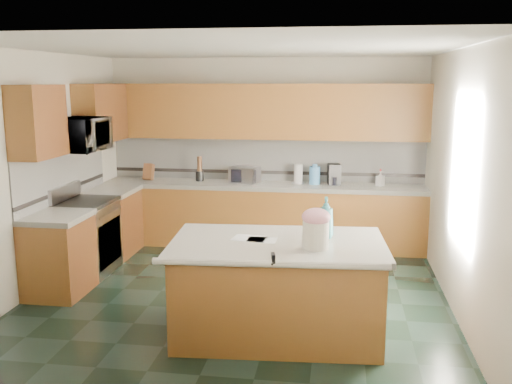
# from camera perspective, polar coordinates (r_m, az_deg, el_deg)

# --- Properties ---
(floor) EXTENTS (4.60, 4.60, 0.00)m
(floor) POSITION_cam_1_polar(r_m,az_deg,el_deg) (6.52, -1.78, -10.27)
(floor) COLOR black
(floor) RESTS_ON ground
(ceiling) EXTENTS (4.60, 4.60, 0.00)m
(ceiling) POSITION_cam_1_polar(r_m,az_deg,el_deg) (6.08, -1.94, 14.17)
(ceiling) COLOR white
(ceiling) RESTS_ON ground
(wall_back) EXTENTS (4.60, 0.04, 2.70)m
(wall_back) POSITION_cam_1_polar(r_m,az_deg,el_deg) (8.43, 0.95, 4.12)
(wall_back) COLOR silver
(wall_back) RESTS_ON ground
(wall_front) EXTENTS (4.60, 0.04, 2.70)m
(wall_front) POSITION_cam_1_polar(r_m,az_deg,el_deg) (3.94, -7.85, -4.05)
(wall_front) COLOR silver
(wall_front) RESTS_ON ground
(wall_left) EXTENTS (0.04, 4.60, 2.70)m
(wall_left) POSITION_cam_1_polar(r_m,az_deg,el_deg) (6.95, -21.05, 1.88)
(wall_left) COLOR silver
(wall_left) RESTS_ON ground
(wall_right) EXTENTS (0.04, 4.60, 2.70)m
(wall_right) POSITION_cam_1_polar(r_m,az_deg,el_deg) (6.19, 19.81, 0.91)
(wall_right) COLOR silver
(wall_right) RESTS_ON ground
(back_base_cab) EXTENTS (4.60, 0.60, 0.86)m
(back_base_cab) POSITION_cam_1_polar(r_m,az_deg,el_deg) (8.28, 0.64, -2.48)
(back_base_cab) COLOR black
(back_base_cab) RESTS_ON ground
(back_countertop) EXTENTS (4.60, 0.64, 0.06)m
(back_countertop) POSITION_cam_1_polar(r_m,az_deg,el_deg) (8.18, 0.65, 0.65)
(back_countertop) COLOR silver
(back_countertop) RESTS_ON back_base_cab
(back_upper_cab) EXTENTS (4.60, 0.33, 0.78)m
(back_upper_cab) POSITION_cam_1_polar(r_m,az_deg,el_deg) (8.19, 0.79, 8.06)
(back_upper_cab) COLOR black
(back_upper_cab) RESTS_ON wall_back
(back_backsplash) EXTENTS (4.60, 0.02, 0.63)m
(back_backsplash) POSITION_cam_1_polar(r_m,az_deg,el_deg) (8.41, 0.92, 3.31)
(back_backsplash) COLOR silver
(back_backsplash) RESTS_ON back_countertop
(back_accent_band) EXTENTS (4.60, 0.01, 0.05)m
(back_accent_band) POSITION_cam_1_polar(r_m,az_deg,el_deg) (8.43, 0.91, 1.99)
(back_accent_band) COLOR black
(back_accent_band) RESTS_ON back_countertop
(left_base_cab_rear) EXTENTS (0.60, 0.82, 0.86)m
(left_base_cab_rear) POSITION_cam_1_polar(r_m,az_deg,el_deg) (8.13, -14.20, -3.09)
(left_base_cab_rear) COLOR black
(left_base_cab_rear) RESTS_ON ground
(left_counter_rear) EXTENTS (0.64, 0.82, 0.06)m
(left_counter_rear) POSITION_cam_1_polar(r_m,az_deg,el_deg) (8.03, -14.35, 0.10)
(left_counter_rear) COLOR silver
(left_counter_rear) RESTS_ON left_base_cab_rear
(left_base_cab_front) EXTENTS (0.60, 0.72, 0.86)m
(left_base_cab_front) POSITION_cam_1_polar(r_m,az_deg,el_deg) (6.79, -19.13, -6.16)
(left_base_cab_front) COLOR black
(left_base_cab_front) RESTS_ON ground
(left_counter_front) EXTENTS (0.64, 0.72, 0.06)m
(left_counter_front) POSITION_cam_1_polar(r_m,az_deg,el_deg) (6.68, -19.38, -2.38)
(left_counter_front) COLOR silver
(left_counter_front) RESTS_ON left_base_cab_front
(left_backsplash) EXTENTS (0.02, 2.30, 0.63)m
(left_backsplash) POSITION_cam_1_polar(r_m,az_deg,el_deg) (7.43, -18.71, 1.69)
(left_backsplash) COLOR silver
(left_backsplash) RESTS_ON wall_left
(left_accent_band) EXTENTS (0.01, 2.30, 0.05)m
(left_accent_band) POSITION_cam_1_polar(r_m,az_deg,el_deg) (7.46, -18.58, 0.21)
(left_accent_band) COLOR black
(left_accent_band) RESTS_ON wall_left
(left_upper_cab_rear) EXTENTS (0.33, 1.09, 0.78)m
(left_upper_cab_rear) POSITION_cam_1_polar(r_m,az_deg,el_deg) (8.08, -15.23, 7.64)
(left_upper_cab_rear) COLOR black
(left_upper_cab_rear) RESTS_ON wall_left
(left_upper_cab_front) EXTENTS (0.33, 0.72, 0.78)m
(left_upper_cab_front) POSITION_cam_1_polar(r_m,az_deg,el_deg) (6.59, -21.01, 6.59)
(left_upper_cab_front) COLOR black
(left_upper_cab_front) RESTS_ON wall_left
(range_body) EXTENTS (0.60, 0.76, 0.88)m
(range_body) POSITION_cam_1_polar(r_m,az_deg,el_deg) (7.43, -16.52, -4.47)
(range_body) COLOR #B7B7BC
(range_body) RESTS_ON ground
(range_oven_door) EXTENTS (0.02, 0.68, 0.55)m
(range_oven_door) POSITION_cam_1_polar(r_m,az_deg,el_deg) (7.32, -14.44, -4.90)
(range_oven_door) COLOR black
(range_oven_door) RESTS_ON range_body
(range_cooktop) EXTENTS (0.62, 0.78, 0.04)m
(range_cooktop) POSITION_cam_1_polar(r_m,az_deg,el_deg) (7.32, -16.72, -0.99)
(range_cooktop) COLOR black
(range_cooktop) RESTS_ON range_body
(range_handle) EXTENTS (0.02, 0.66, 0.02)m
(range_handle) POSITION_cam_1_polar(r_m,az_deg,el_deg) (7.22, -14.36, -2.02)
(range_handle) COLOR #B7B7BC
(range_handle) RESTS_ON range_body
(range_backguard) EXTENTS (0.06, 0.76, 0.18)m
(range_backguard) POSITION_cam_1_polar(r_m,az_deg,el_deg) (7.41, -18.59, -0.02)
(range_backguard) COLOR #B7B7BC
(range_backguard) RESTS_ON range_body
(microwave) EXTENTS (0.50, 0.73, 0.41)m
(microwave) POSITION_cam_1_polar(r_m,az_deg,el_deg) (7.20, -17.09, 5.50)
(microwave) COLOR #B7B7BC
(microwave) RESTS_ON wall_left
(island_base) EXTENTS (1.93, 1.19, 0.86)m
(island_base) POSITION_cam_1_polar(r_m,az_deg,el_deg) (5.43, 2.16, -9.90)
(island_base) COLOR black
(island_base) RESTS_ON ground
(island_top) EXTENTS (2.04, 1.30, 0.06)m
(island_top) POSITION_cam_1_polar(r_m,az_deg,el_deg) (5.28, 2.20, -5.24)
(island_top) COLOR silver
(island_top) RESTS_ON island_base
(island_bullnose) EXTENTS (1.96, 0.19, 0.06)m
(island_bullnose) POSITION_cam_1_polar(r_m,az_deg,el_deg) (4.72, 1.43, -7.21)
(island_bullnose) COLOR silver
(island_bullnose) RESTS_ON island_base
(treat_jar) EXTENTS (0.26, 0.26, 0.24)m
(treat_jar) POSITION_cam_1_polar(r_m,az_deg,el_deg) (5.05, 6.00, -4.26)
(treat_jar) COLOR silver
(treat_jar) RESTS_ON island_top
(treat_jar_lid) EXTENTS (0.25, 0.25, 0.16)m
(treat_jar_lid) POSITION_cam_1_polar(r_m,az_deg,el_deg) (5.01, 6.03, -2.50)
(treat_jar_lid) COLOR pink
(treat_jar_lid) RESTS_ON treat_jar
(treat_jar_knob) EXTENTS (0.08, 0.03, 0.03)m
(treat_jar_knob) POSITION_cam_1_polar(r_m,az_deg,el_deg) (4.99, 6.05, -1.92)
(treat_jar_knob) COLOR tan
(treat_jar_knob) RESTS_ON treat_jar_lid
(treat_jar_knob_end_l) EXTENTS (0.04, 0.04, 0.04)m
(treat_jar_knob_end_l) POSITION_cam_1_polar(r_m,az_deg,el_deg) (5.00, 5.56, -1.90)
(treat_jar_knob_end_l) COLOR tan
(treat_jar_knob_end_l) RESTS_ON treat_jar_lid
(treat_jar_knob_end_r) EXTENTS (0.04, 0.04, 0.04)m
(treat_jar_knob_end_r) POSITION_cam_1_polar(r_m,az_deg,el_deg) (4.99, 6.53, -1.93)
(treat_jar_knob_end_r) COLOR tan
(treat_jar_knob_end_r) RESTS_ON treat_jar_lid
(soap_bottle_island) EXTENTS (0.15, 0.15, 0.39)m
(soap_bottle_island) POSITION_cam_1_polar(r_m,az_deg,el_deg) (5.37, 7.00, -2.55)
(soap_bottle_island) COLOR teal
(soap_bottle_island) RESTS_ON island_top
(paper_sheet_a) EXTENTS (0.34, 0.28, 0.00)m
(paper_sheet_a) POSITION_cam_1_polar(r_m,az_deg,el_deg) (5.35, -0.66, -4.65)
(paper_sheet_a) COLOR white
(paper_sheet_a) RESTS_ON island_top
(paper_sheet_b) EXTENTS (0.27, 0.21, 0.00)m
(paper_sheet_b) POSITION_cam_1_polar(r_m,az_deg,el_deg) (5.29, 0.59, -4.82)
(paper_sheet_b) COLOR white
(paper_sheet_b) RESTS_ON island_top
(clamp_body) EXTENTS (0.05, 0.10, 0.09)m
(clamp_body) POSITION_cam_1_polar(r_m,az_deg,el_deg) (4.73, 1.73, -6.68)
(clamp_body) COLOR black
(clamp_body) RESTS_ON island_top
(clamp_handle) EXTENTS (0.02, 0.07, 0.02)m
(clamp_handle) POSITION_cam_1_polar(r_m,az_deg,el_deg) (4.68, 1.65, -7.13)
(clamp_handle) COLOR black
(clamp_handle) RESTS_ON island_top
(knife_block) EXTENTS (0.15, 0.19, 0.26)m
(knife_block) POSITION_cam_1_polar(r_m,az_deg,el_deg) (8.60, -10.69, 1.99)
(knife_block) COLOR #472814
(knife_block) RESTS_ON back_countertop
(utensil_crock) EXTENTS (0.12, 0.12, 0.15)m
(utensil_crock) POSITION_cam_1_polar(r_m,az_deg,el_deg) (8.42, -5.65, 1.61)
(utensil_crock) COLOR black
(utensil_crock) RESTS_ON back_countertop
(utensil_bundle) EXTENTS (0.07, 0.07, 0.22)m
(utensil_bundle) POSITION_cam_1_polar(r_m,az_deg,el_deg) (8.39, -5.68, 2.83)
(utensil_bundle) COLOR #472814
(utensil_bundle) RESTS_ON utensil_crock
(toaster_oven) EXTENTS (0.46, 0.38, 0.23)m
(toaster_oven) POSITION_cam_1_polar(r_m,az_deg,el_deg) (8.24, -1.13, 1.75)
(toaster_oven) COLOR #B7B7BC
(toaster_oven) RESTS_ON back_countertop
(toaster_oven_door) EXTENTS (0.35, 0.01, 0.19)m
(toaster_oven_door) POSITION_cam_1_polar(r_m,az_deg,el_deg) (8.12, -1.28, 1.60)
(toaster_oven_door) COLOR black
(toaster_oven_door) RESTS_ON toaster_oven
(paper_towel) EXTENTS (0.12, 0.12, 0.28)m
(paper_towel) POSITION_cam_1_polar(r_m,az_deg,el_deg) (8.20, 4.24, 1.84)
(paper_towel) COLOR white
(paper_towel) RESTS_ON back_countertop
(paper_towel_base) EXTENTS (0.18, 0.18, 0.01)m
(paper_towel_base) POSITION_cam_1_polar(r_m,az_deg,el_deg) (8.22, 4.23, 0.94)
(paper_towel_base) COLOR #B7B7BC
(paper_towel_base) RESTS_ON back_countertop
(water_jug) EXTENTS (0.15, 0.15, 0.25)m
(water_jug) POSITION_cam_1_polar(r_m,az_deg,el_deg) (8.15, 5.89, 1.66)
(water_jug) COLOR #4E93D7
(water_jug) RESTS_ON back_countertop
(water_jug_neck) EXTENTS (0.07, 0.07, 0.04)m
(water_jug_neck) POSITION_cam_1_polar(r_m,az_deg,el_deg) (8.13, 5.91, 2.66)
(water_jug_neck) COLOR #4E93D7
(water_jug_neck) RESTS_ON water_jug
(coffee_maker) EXTENTS (0.20, 0.21, 0.29)m
(coffee_maker) POSITION_cam_1_polar(r_m,az_deg,el_deg) (8.16, 7.82, 1.76)
(coffee_maker) COLOR black
(coffee_maker) RESTS_ON back_countertop
(coffee_carafe) EXTENTS (0.12, 0.12, 0.12)m
(coffee_carafe) POSITION_cam_1_polar(r_m,az_deg,el_deg) (8.13, 7.80, 1.12)
(coffee_carafe) COLOR black
(coffee_carafe) RESTS_ON back_countertop
(soap_bottle_back) EXTENTS (0.13, 0.13, 0.21)m
(soap_bottle_back) POSITION_cam_1_polar(r_m,az_deg,el_deg) (8.16, 12.32, 1.32)
(soap_bottle_back) COLOR white
(soap_bottle_back) RESTS_ON back_countertop
(soap_back_cap) EXTENTS (0.02, 0.02, 0.03)m
(soap_back_cap) POSITION_cam_1_polar(r_m,az_deg,el_deg) (8.14, 12.36, 2.15)
(soap_back_cap) COLOR red
(soap_back_cap) RESTS_ON soap_bottle_back
(window_light_proxy) EXTENTS (0.02, 1.40, 1.10)m
(window_light_proxy) POSITION_cam_1_polar(r_m,az_deg,el_deg) (5.96, 19.99, 2.00)
(window_light_proxy) COLOR white
(window_light_proxy) RESTS_ON wall_right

